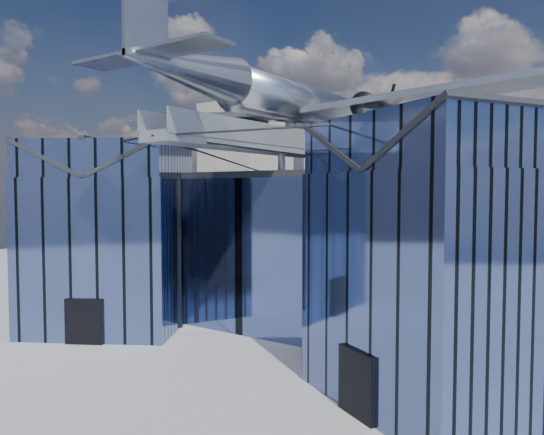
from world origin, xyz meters
The scene contains 5 objects.
ground_plane centered at (0.00, 0.00, 0.00)m, with size 120.00×120.00×0.00m, color gray.
museum centered at (0.00, 5.82, 5.54)m, with size 32.88×24.50×17.60m.
bg_towers centered at (1.45, 50.49, 10.01)m, with size 77.00×24.50×26.00m.
tree_plaza_w centered at (-16.35, -1.89, 3.74)m, with size 3.92×3.92×5.53m.
tree_side_w centered at (-25.97, 11.00, 3.46)m, with size 3.80×3.80×5.11m.
Camera 1 is at (17.20, -22.86, 8.78)m, focal length 35.00 mm.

